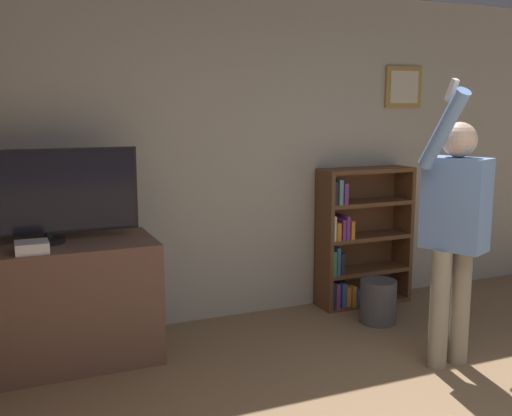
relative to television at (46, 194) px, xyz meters
The scene contains 7 objects.
wall_back 1.83m from the television, 13.10° to the left, with size 7.10×0.09×2.70m.
tv_ledge 0.76m from the television, 90.00° to the right, with size 1.40×0.66×0.84m.
television is the anchor object (origin of this frame).
game_console 0.40m from the television, 115.54° to the right, with size 0.20×0.19×0.07m.
bookshelf 2.68m from the television, ahead, with size 0.86×0.28×1.23m.
person 2.73m from the television, 24.69° to the right, with size 0.55×0.54×1.92m.
waste_bin 2.71m from the television, ahead, with size 0.30×0.30×0.36m.
Camera 1 is at (-2.04, -1.38, 1.75)m, focal length 42.00 mm.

